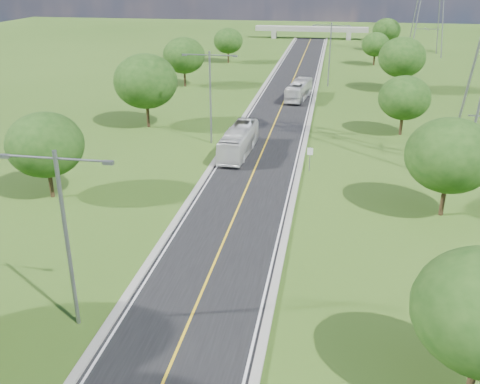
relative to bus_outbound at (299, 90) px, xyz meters
name	(u,v)px	position (x,y,z in m)	size (l,w,h in m)	color
ground	(279,112)	(-1.99, -7.83, -1.39)	(260.00, 260.00, 0.00)	#2E4E16
road	(284,102)	(-1.99, -1.83, -1.36)	(8.00, 150.00, 0.06)	black
curb_left	(255,100)	(-6.24, -1.83, -1.28)	(0.50, 150.00, 0.22)	gray
curb_right	(313,102)	(2.26, -1.83, -1.28)	(0.50, 150.00, 0.22)	gray
speed_limit_sign	(310,155)	(3.21, -29.85, 0.21)	(0.55, 0.09, 2.40)	slate
overpass	(311,30)	(-1.99, 72.17, 1.02)	(30.00, 3.00, 3.20)	gray
streetlight_near_left	(65,226)	(-7.99, -55.83, 4.55)	(5.90, 0.25, 10.00)	slate
streetlight_mid_left	(210,90)	(-7.99, -22.83, 4.55)	(5.90, 0.25, 10.00)	slate
streetlight_far_right	(330,49)	(4.01, 10.17, 4.55)	(5.90, 0.25, 10.00)	slate
tree_lb	(45,145)	(-17.99, -39.83, 3.25)	(6.30, 6.30, 7.33)	black
tree_lc	(146,81)	(-16.99, -17.83, 4.18)	(7.56, 7.56, 8.79)	black
tree_ld	(184,55)	(-18.99, 6.17, 3.56)	(6.72, 6.72, 7.82)	black
tree_le	(228,41)	(-16.49, 30.17, 2.94)	(5.88, 5.88, 6.84)	black
tree_rb	(450,155)	(14.01, -37.83, 3.56)	(6.72, 6.72, 7.82)	black
tree_rc	(404,98)	(13.01, -15.83, 2.94)	(5.88, 5.88, 6.84)	black
tree_rd	(402,57)	(15.01, 8.17, 3.87)	(7.14, 7.14, 8.30)	black
tree_re	(376,44)	(12.51, 32.17, 2.63)	(5.46, 5.46, 6.35)	black
tree_rf	(387,30)	(16.01, 52.17, 3.25)	(6.30, 6.30, 7.33)	black
bus_outbound	(299,90)	(0.00, 0.00, 0.00)	(2.24, 9.56, 2.66)	beige
bus_inbound	(239,141)	(-4.32, -26.08, 0.05)	(2.33, 9.95, 2.77)	silver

